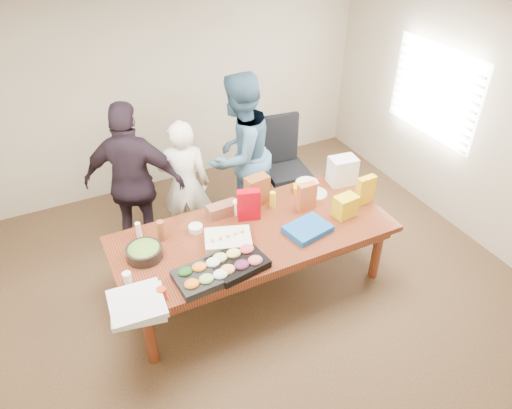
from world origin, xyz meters
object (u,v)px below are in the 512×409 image
person_center (185,185)px  salad_bowl (144,252)px  conference_table (254,260)px  office_chair (287,169)px  person_right (240,155)px  sheet_cake (228,240)px

person_center → salad_bowl: person_center is taller
person_center → salad_bowl: (-0.73, -0.95, 0.01)m
conference_table → person_center: bearing=107.9°
office_chair → salad_bowl: bearing=-146.9°
person_right → salad_bowl: person_right is taller
conference_table → salad_bowl: bearing=174.0°
person_right → sheet_cake: (-0.66, -1.15, -0.19)m
conference_table → person_center: (-0.34, 1.06, 0.42)m
conference_table → salad_bowl: size_ratio=8.26×
person_center → person_right: bearing=-155.7°
person_center → conference_table: bearing=128.7°
person_center → person_right: (0.71, 0.04, 0.19)m
office_chair → person_right: 0.77m
sheet_cake → person_center: bearing=111.5°
conference_table → office_chair: (1.03, 1.13, 0.21)m
office_chair → person_center: size_ratio=0.75×
person_center → sheet_cake: size_ratio=3.56×
conference_table → person_right: (0.36, 1.11, 0.60)m
salad_bowl → sheet_cake: bearing=-11.6°
person_center → person_right: size_ratio=0.81×
office_chair → person_right: (-0.67, -0.02, 0.39)m
salad_bowl → office_chair: bearing=25.8°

